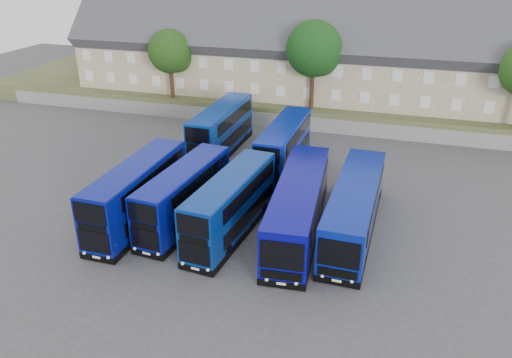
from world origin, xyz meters
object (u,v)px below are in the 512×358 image
(coach_east_a, at_px, (298,207))
(tree_mid, at_px, (315,51))
(dd_front_left, at_px, (137,195))
(tree_west, at_px, (171,53))
(dd_front_mid, at_px, (184,197))

(coach_east_a, height_order, tree_mid, tree_mid)
(tree_mid, bearing_deg, coach_east_a, -81.42)
(dd_front_left, distance_m, tree_west, 25.56)
(dd_front_left, xyz_separation_m, tree_west, (-8.36, 23.64, 4.95))
(dd_front_left, distance_m, dd_front_mid, 3.26)
(dd_front_left, bearing_deg, tree_mid, 72.99)
(dd_front_left, relative_size, dd_front_mid, 1.05)
(coach_east_a, bearing_deg, dd_front_left, -174.03)
(tree_mid, bearing_deg, dd_front_left, -107.57)
(tree_west, bearing_deg, tree_mid, 1.79)
(coach_east_a, relative_size, tree_mid, 1.48)
(dd_front_left, height_order, dd_front_mid, dd_front_left)
(tree_west, bearing_deg, dd_front_left, -70.53)
(dd_front_left, bearing_deg, tree_west, 110.03)
(dd_front_left, xyz_separation_m, coach_east_a, (10.98, 2.03, -0.30))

